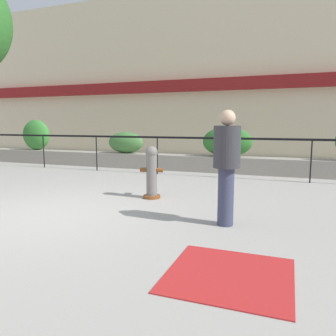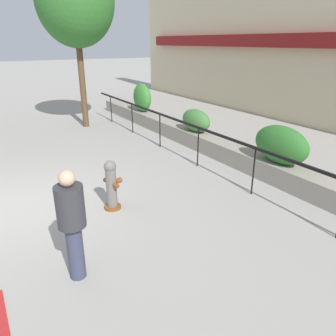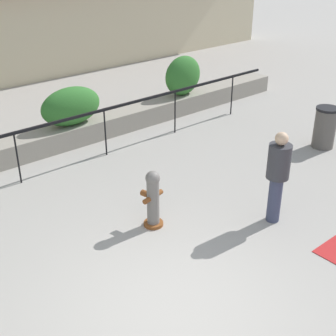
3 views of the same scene
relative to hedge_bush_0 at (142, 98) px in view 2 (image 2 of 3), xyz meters
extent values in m
plane|color=#9E9991|center=(5.58, -6.00, -1.09)|extent=(120.00, 120.00, 0.00)
cube|color=gray|center=(5.58, 0.00, -0.84)|extent=(18.00, 0.70, 0.50)
cube|color=black|center=(5.58, -1.10, 0.03)|extent=(15.00, 0.05, 0.06)
cylinder|color=black|center=(-0.85, -1.10, -0.51)|extent=(0.04, 0.04, 1.15)
cylinder|color=black|center=(1.29, -1.10, -0.51)|extent=(0.04, 0.04, 1.15)
cylinder|color=black|center=(3.44, -1.10, -0.51)|extent=(0.04, 0.04, 1.15)
cylinder|color=black|center=(5.58, -1.10, -0.51)|extent=(0.04, 0.04, 1.15)
cylinder|color=black|center=(7.72, -1.10, -0.51)|extent=(0.04, 0.04, 1.15)
ellipsoid|color=#387F33|center=(0.00, 0.00, 0.00)|extent=(1.21, 0.59, 1.18)
ellipsoid|color=#427538|center=(3.93, 0.00, -0.22)|extent=(1.31, 0.62, 0.74)
ellipsoid|color=#2D6B28|center=(7.49, 0.00, -0.12)|extent=(1.56, 0.70, 0.93)
cylinder|color=brown|center=(6.70, -4.15, -1.06)|extent=(0.42, 0.42, 0.06)
cylinder|color=slate|center=(6.70, -4.15, -0.60)|extent=(0.26, 0.26, 0.85)
sphere|color=slate|center=(6.70, -4.15, -0.13)|extent=(0.25, 0.25, 0.25)
cylinder|color=brown|center=(6.67, -3.97, -0.50)|extent=(0.14, 0.16, 0.11)
cylinder|color=brown|center=(6.87, -4.11, -0.50)|extent=(0.14, 0.12, 0.09)
cylinder|color=brown|center=(6.54, -4.18, -0.50)|extent=(0.14, 0.12, 0.09)
cylinder|color=brown|center=(-0.64, -2.33, 0.61)|extent=(0.24, 0.24, 3.39)
ellipsoid|color=#2D6B28|center=(-0.64, -2.33, 3.65)|extent=(3.18, 2.86, 3.34)
cylinder|color=#383D56|center=(8.47, -5.42, -0.65)|extent=(0.34, 0.34, 0.88)
cylinder|color=#333338|center=(8.47, -5.42, 0.10)|extent=(0.56, 0.56, 0.62)
sphere|color=#D6AD89|center=(8.47, -5.42, 0.53)|extent=(0.23, 0.23, 0.23)
camera|label=1|loc=(9.34, -10.24, 0.44)|focal=35.00mm
camera|label=2|loc=(12.63, -6.35, 2.25)|focal=35.00mm
camera|label=3|loc=(2.35, -9.69, 3.61)|focal=50.00mm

